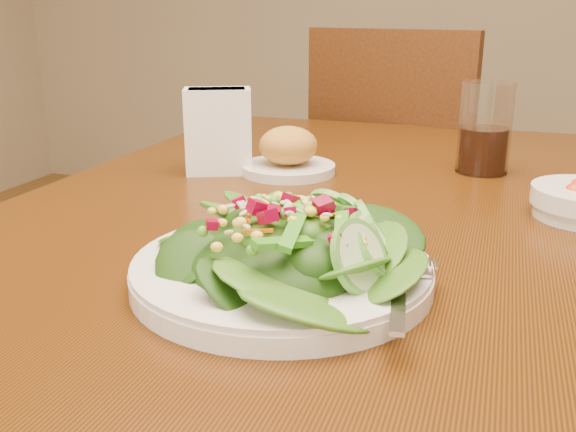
% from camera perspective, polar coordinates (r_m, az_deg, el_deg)
% --- Properties ---
extents(dining_table, '(0.90, 1.40, 0.75)m').
position_cam_1_polar(dining_table, '(0.91, 3.67, -5.49)').
color(dining_table, '#4C230A').
rests_on(dining_table, ground_plane).
extents(chair_far, '(0.54, 0.54, 0.97)m').
position_cam_1_polar(chair_far, '(1.76, 10.22, 1.19)').
color(chair_far, '#4C2811').
rests_on(chair_far, ground_plane).
extents(salad_plate, '(0.30, 0.30, 0.09)m').
position_cam_1_polar(salad_plate, '(0.63, 0.30, -3.41)').
color(salad_plate, silver).
rests_on(salad_plate, dining_table).
extents(bread_plate, '(0.16, 0.16, 0.08)m').
position_cam_1_polar(bread_plate, '(1.06, 0.02, 5.50)').
color(bread_plate, silver).
rests_on(bread_plate, dining_table).
extents(drinking_glass, '(0.08, 0.08, 0.15)m').
position_cam_1_polar(drinking_glass, '(1.11, 17.05, 6.95)').
color(drinking_glass, silver).
rests_on(drinking_glass, dining_table).
extents(napkin_holder, '(0.12, 0.10, 0.14)m').
position_cam_1_polar(napkin_holder, '(1.06, -6.22, 7.71)').
color(napkin_holder, white).
rests_on(napkin_holder, dining_table).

